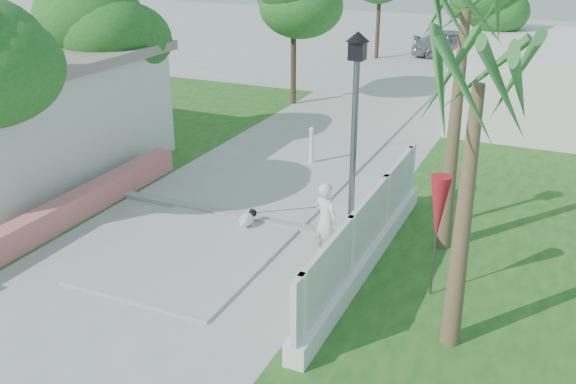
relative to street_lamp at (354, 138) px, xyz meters
The scene contains 18 objects.
ground 6.67m from the street_lamp, 117.80° to the right, with size 90.00×90.00×0.00m, color #B7B7B2.
path_strip 14.98m from the street_lamp, 101.31° to the left, with size 3.20×36.00×0.06m, color #B7B7B2.
curb 3.78m from the street_lamp, behind, with size 6.50×0.25×0.10m, color #999993.
grass_left 10.49m from the street_lamp, 165.83° to the left, with size 8.00×20.00×0.01m, color #21571B.
grass_right 5.38m from the street_lamp, 31.37° to the left, with size 8.00×20.00×0.01m, color #21571B.
pink_wall 6.83m from the street_lamp, 162.57° to the right, with size 0.45×8.20×0.80m.
lattice_fence 2.01m from the street_lamp, 44.82° to the right, with size 0.35×7.00×1.50m.
building_right 12.93m from the street_lamp, 76.07° to the left, with size 6.00×8.00×2.60m, color silver.
street_lamp is the anchor object (origin of this frame).
bollard 5.56m from the street_lamp, 120.96° to the left, with size 0.14×0.14×1.09m.
patio_umbrella 2.27m from the street_lamp, 27.76° to the right, with size 0.36×0.36×2.30m.
tree_left_mid 8.96m from the street_lamp, 160.42° to the left, with size 3.20×3.20×4.85m.
tree_path_right 14.52m from the street_lamp, 88.74° to the left, with size 3.00×3.00×4.79m.
palm_far 2.85m from the street_lamp, 30.47° to the left, with size 1.80×1.80×5.30m.
palm_near 3.72m from the street_lamp, 42.61° to the right, with size 1.80×1.80×4.70m.
skateboarder 2.11m from the street_lamp, behind, with size 2.44×1.28×1.66m.
dog 3.27m from the street_lamp, behind, with size 0.37×0.59×0.41m.
parked_car 22.15m from the street_lamp, 95.32° to the left, with size 1.74×4.31×1.47m, color #9D9FA4.
Camera 1 is at (6.57, -5.71, 6.16)m, focal length 40.00 mm.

